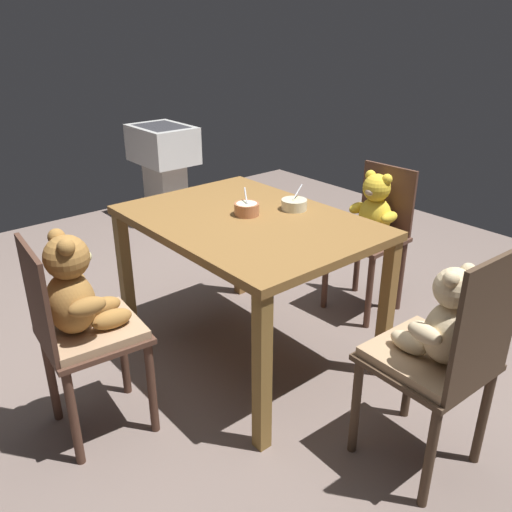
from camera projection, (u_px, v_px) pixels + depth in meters
name	position (u px, v px, depth m)	size (l,w,h in m)	color
ground_plane	(249.00, 355.00, 2.78)	(5.20, 5.20, 0.04)	#74635C
dining_table	(248.00, 236.00, 2.51)	(1.18, 0.85, 0.74)	brown
teddy_chair_near_front	(78.00, 308.00, 2.02)	(0.40, 0.41, 0.89)	#4D3125
teddy_chair_far_center	(373.00, 219.00, 3.00)	(0.39, 0.38, 0.84)	#513327
teddy_chair_near_right	(442.00, 341.00, 1.86)	(0.41, 0.41, 0.94)	#493526
porridge_bowl_cream_far_center	(294.00, 204.00, 2.57)	(0.12, 0.13, 0.11)	beige
porridge_bowl_terracotta_center	(247.00, 209.00, 2.50)	(0.12, 0.12, 0.12)	#BA714B
sink_basin	(164.00, 159.00, 4.44)	(0.55, 0.41, 0.79)	#B7B2A8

